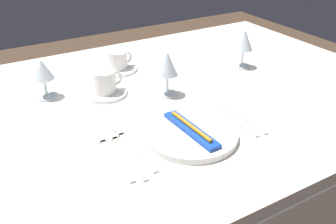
% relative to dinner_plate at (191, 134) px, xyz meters
% --- Properties ---
extents(dining_table, '(1.80, 1.11, 0.74)m').
position_rel_dinner_plate_xyz_m(dining_table, '(-0.02, 0.25, -0.09)').
color(dining_table, silver).
rests_on(dining_table, ground).
extents(dinner_plate, '(0.25, 0.25, 0.02)m').
position_rel_dinner_plate_xyz_m(dinner_plate, '(0.00, 0.00, 0.00)').
color(dinner_plate, white).
rests_on(dinner_plate, dining_table).
extents(toothbrush_package, '(0.04, 0.21, 0.02)m').
position_rel_dinner_plate_xyz_m(toothbrush_package, '(-0.00, 0.00, 0.02)').
color(toothbrush_package, blue).
rests_on(toothbrush_package, dinner_plate).
extents(fork_outer, '(0.02, 0.23, 0.00)m').
position_rel_dinner_plate_xyz_m(fork_outer, '(-0.16, 0.04, -0.01)').
color(fork_outer, beige).
rests_on(fork_outer, dining_table).
extents(fork_inner, '(0.03, 0.23, 0.00)m').
position_rel_dinner_plate_xyz_m(fork_inner, '(-0.18, 0.02, -0.01)').
color(fork_inner, beige).
rests_on(fork_inner, dining_table).
extents(fork_salad, '(0.02, 0.22, 0.00)m').
position_rel_dinner_plate_xyz_m(fork_salad, '(-0.21, 0.03, -0.01)').
color(fork_salad, beige).
rests_on(fork_salad, dining_table).
extents(spoon_soup, '(0.03, 0.21, 0.01)m').
position_rel_dinner_plate_xyz_m(spoon_soup, '(0.16, 0.04, -0.01)').
color(spoon_soup, beige).
rests_on(spoon_soup, dining_table).
extents(spoon_dessert, '(0.03, 0.23, 0.01)m').
position_rel_dinner_plate_xyz_m(spoon_dessert, '(0.19, 0.05, -0.01)').
color(spoon_dessert, beige).
rests_on(spoon_dessert, dining_table).
extents(saucer_left, '(0.14, 0.14, 0.01)m').
position_rel_dinner_plate_xyz_m(saucer_left, '(-0.10, 0.36, -0.00)').
color(saucer_left, white).
rests_on(saucer_left, dining_table).
extents(coffee_cup_left, '(0.10, 0.08, 0.07)m').
position_rel_dinner_plate_xyz_m(coffee_cup_left, '(-0.10, 0.36, 0.04)').
color(coffee_cup_left, white).
rests_on(coffee_cup_left, saucer_left).
extents(saucer_right, '(0.14, 0.14, 0.01)m').
position_rel_dinner_plate_xyz_m(saucer_right, '(0.02, 0.52, -0.00)').
color(saucer_right, white).
rests_on(saucer_right, dining_table).
extents(coffee_cup_right, '(0.09, 0.07, 0.06)m').
position_rel_dinner_plate_xyz_m(coffee_cup_right, '(0.02, 0.52, 0.03)').
color(coffee_cup_right, white).
rests_on(coffee_cup_right, saucer_right).
extents(wine_glass_centre, '(0.07, 0.07, 0.13)m').
position_rel_dinner_plate_xyz_m(wine_glass_centre, '(-0.27, 0.43, 0.08)').
color(wine_glass_centre, silver).
rests_on(wine_glass_centre, dining_table).
extents(wine_glass_left, '(0.07, 0.07, 0.15)m').
position_rel_dinner_plate_xyz_m(wine_glass_left, '(0.44, 0.31, 0.09)').
color(wine_glass_left, silver).
rests_on(wine_glass_left, dining_table).
extents(wine_glass_right, '(0.07, 0.07, 0.15)m').
position_rel_dinner_plate_xyz_m(wine_glass_right, '(0.08, 0.26, 0.09)').
color(wine_glass_right, silver).
rests_on(wine_glass_right, dining_table).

